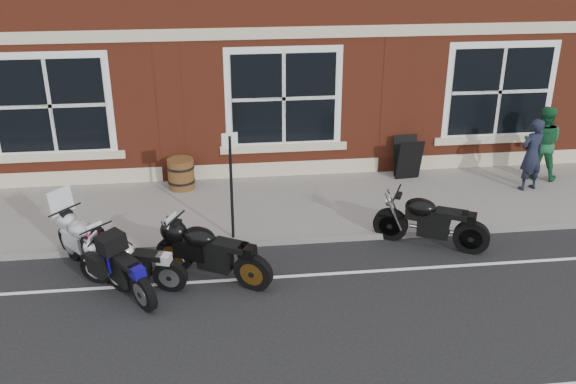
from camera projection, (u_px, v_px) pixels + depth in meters
name	position (u px, v px, depth m)	size (l,w,h in m)	color
ground	(225.00, 287.00, 10.68)	(80.00, 80.00, 0.00)	black
sidewalk	(221.00, 208.00, 13.39)	(30.00, 3.00, 0.12)	slate
kerb	(223.00, 244.00, 11.95)	(30.00, 0.16, 0.12)	slate
moto_touring_silver	(91.00, 242.00, 10.93)	(1.44, 1.74, 1.40)	black
moto_sport_red	(121.00, 262.00, 10.38)	(1.25, 1.73, 0.91)	black
moto_sport_black	(211.00, 250.00, 10.70)	(1.94, 1.22, 0.98)	black
moto_sport_silver	(131.00, 260.00, 10.53)	(1.80, 0.71, 0.84)	black
moto_naked_black	(429.00, 219.00, 11.81)	(1.96, 1.12, 0.96)	black
pedestrian_left	(532.00, 155.00, 13.88)	(0.59, 0.39, 1.61)	black
pedestrian_right	(543.00, 143.00, 14.47)	(0.82, 0.64, 1.70)	#17532D
a_board_sign	(407.00, 158.00, 14.65)	(0.57, 0.38, 0.95)	black
barrel_planter	(181.00, 174.00, 14.13)	(0.61, 0.61, 0.68)	#412211
parking_sign	(231.00, 179.00, 11.60)	(0.29, 0.08, 2.06)	black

